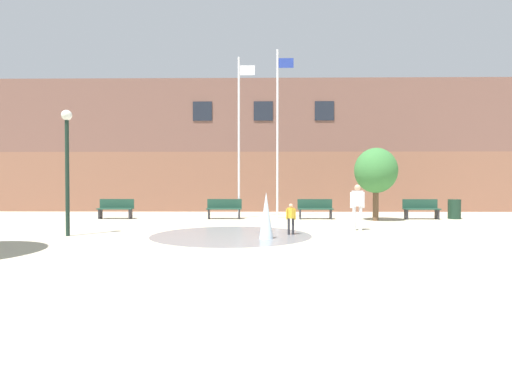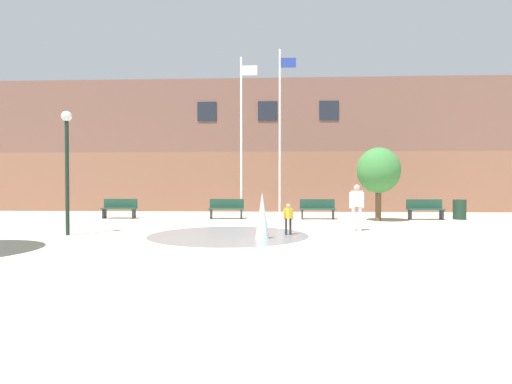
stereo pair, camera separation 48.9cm
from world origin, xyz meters
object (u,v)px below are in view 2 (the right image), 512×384
(adult_in_red, at_px, (357,204))
(lamp_post_left_lane, at_px, (67,154))
(flagpole_right, at_px, (280,129))
(park_bench_under_right_flagpole, at_px, (318,209))
(trash_can, at_px, (460,210))
(flagpole_left, at_px, (242,133))
(child_in_fountain, at_px, (288,217))
(park_bench_left_of_flagpoles, at_px, (120,208))
(street_tree_near_building, at_px, (378,171))
(park_bench_near_trashcan, at_px, (425,209))
(park_bench_under_left_flagpole, at_px, (226,208))

(adult_in_red, xyz_separation_m, lamp_post_left_lane, (-9.32, -1.58, 1.61))
(adult_in_red, xyz_separation_m, flagpole_right, (-2.54, 4.97, 3.26))
(park_bench_under_right_flagpole, xyz_separation_m, trash_can, (6.42, 0.14, -0.03))
(flagpole_right, distance_m, trash_can, 8.93)
(park_bench_under_right_flagpole, relative_size, flagpole_left, 0.21)
(park_bench_under_right_flagpole, xyz_separation_m, flagpole_left, (-3.50, 0.47, 3.54))
(flagpole_right, bearing_deg, child_in_fountain, -88.56)
(park_bench_left_of_flagpoles, distance_m, trash_can, 15.62)
(park_bench_left_of_flagpoles, relative_size, park_bench_under_right_flagpole, 1.00)
(adult_in_red, xyz_separation_m, trash_can, (5.57, 4.64, -0.48))
(street_tree_near_building, bearing_deg, adult_in_red, -114.59)
(adult_in_red, bearing_deg, lamp_post_left_lane, 179.77)
(adult_in_red, height_order, flagpole_right, flagpole_right)
(park_bench_under_right_flagpole, distance_m, lamp_post_left_lane, 10.62)
(flagpole_left, bearing_deg, lamp_post_left_lane, -127.15)
(park_bench_near_trashcan, distance_m, flagpole_right, 7.52)
(park_bench_under_left_flagpole, height_order, flagpole_right, flagpole_right)
(lamp_post_left_lane, bearing_deg, flagpole_left, 52.85)
(park_bench_near_trashcan, bearing_deg, park_bench_under_right_flagpole, 179.89)
(park_bench_under_left_flagpole, relative_size, trash_can, 1.78)
(park_bench_near_trashcan, height_order, child_in_fountain, child_in_fountain)
(adult_in_red, bearing_deg, flagpole_right, 107.17)
(park_bench_under_left_flagpole, xyz_separation_m, trash_can, (10.60, 0.11, -0.03))
(adult_in_red, distance_m, flagpole_right, 6.46)
(park_bench_under_left_flagpole, distance_m, flagpole_left, 3.64)
(park_bench_under_right_flagpole, xyz_separation_m, park_bench_near_trashcan, (4.83, -0.01, 0.00))
(park_bench_left_of_flagpoles, relative_size, street_tree_near_building, 0.50)
(flagpole_left, distance_m, lamp_post_left_lane, 8.35)
(adult_in_red, bearing_deg, park_bench_left_of_flagpoles, 145.95)
(park_bench_under_left_flagpole, xyz_separation_m, flagpole_left, (0.68, 0.44, 3.54))
(park_bench_near_trashcan, xyz_separation_m, street_tree_near_building, (-2.30, -0.82, 1.70))
(park_bench_under_right_flagpole, bearing_deg, flagpole_left, 172.30)
(park_bench_under_left_flagpole, bearing_deg, trash_can, 0.59)
(park_bench_left_of_flagpoles, height_order, adult_in_red, adult_in_red)
(park_bench_left_of_flagpoles, distance_m, park_bench_under_right_flagpole, 9.21)
(park_bench_near_trashcan, distance_m, street_tree_near_building, 2.98)
(park_bench_left_of_flagpoles, xyz_separation_m, trash_can, (15.62, 0.12, -0.03))
(park_bench_under_right_flagpole, bearing_deg, adult_in_red, -79.30)
(park_bench_under_right_flagpole, distance_m, street_tree_near_building, 3.16)
(street_tree_near_building, bearing_deg, child_in_fountain, -130.01)
(park_bench_under_right_flagpole, height_order, adult_in_red, adult_in_red)
(park_bench_under_right_flagpole, xyz_separation_m, street_tree_near_building, (2.53, -0.83, 1.70))
(park_bench_under_right_flagpole, distance_m, adult_in_red, 4.60)
(park_bench_left_of_flagpoles, distance_m, flagpole_left, 6.73)
(flagpole_left, bearing_deg, adult_in_red, -48.81)
(park_bench_under_right_flagpole, height_order, flagpole_right, flagpole_right)
(park_bench_left_of_flagpoles, bearing_deg, lamp_post_left_lane, -83.07)
(flagpole_left, bearing_deg, park_bench_under_right_flagpole, -7.70)
(park_bench_under_right_flagpole, distance_m, park_bench_near_trashcan, 4.83)
(park_bench_under_left_flagpole, height_order, park_bench_near_trashcan, same)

